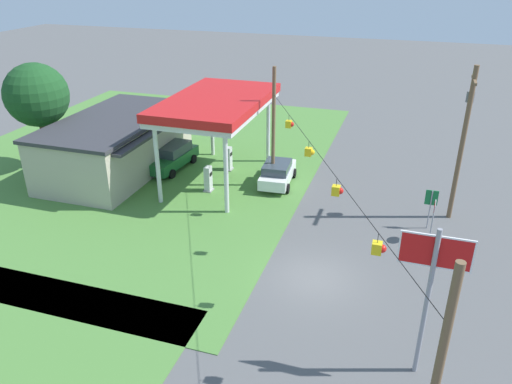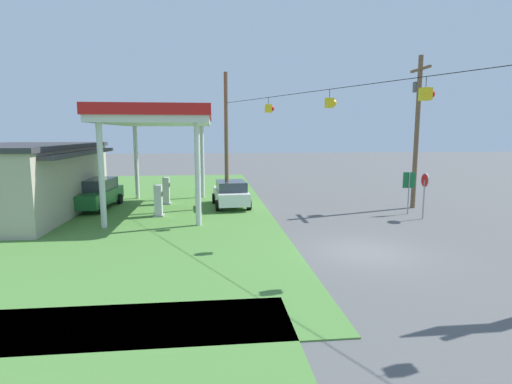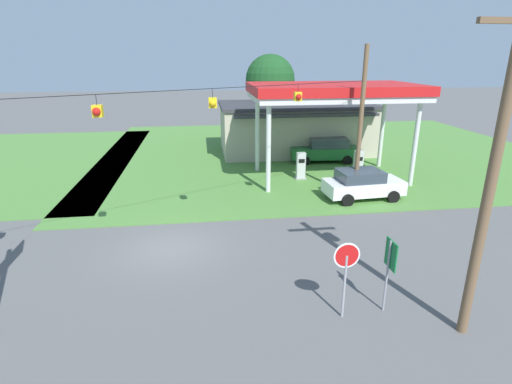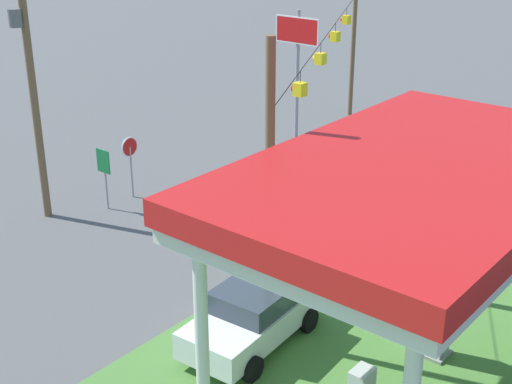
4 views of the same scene
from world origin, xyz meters
TOP-DOWN VIEW (x-y plane):
  - ground_plane at (0.00, 0.00)m, footprint 160.00×160.00m
  - grass_verge_station_corner at (11.61, 16.59)m, footprint 36.00×28.00m
  - gas_station_canopy at (9.61, 8.86)m, footprint 10.25×5.96m
  - gas_station_store at (9.10, 16.57)m, footprint 12.23×7.15m
  - fuel_pump_near at (7.69, 8.86)m, footprint 0.71×0.56m
  - fuel_pump_far at (11.54, 8.86)m, footprint 0.71×0.56m
  - car_at_pumps_front at (10.18, 4.75)m, footprint 4.41×2.35m
  - car_at_pumps_rear at (10.57, 12.96)m, footprint 5.15×2.41m
  - stop_sign_roadside at (5.52, -5.37)m, footprint 0.80×0.08m
  - stop_sign_overhead at (-4.71, -4.90)m, footprint 0.22×2.46m
  - route_sign at (6.95, -5.22)m, footprint 0.10×0.70m
  - utility_pole_main at (8.81, -6.48)m, footprint 2.20×0.44m
  - signal_span_gantry at (-0.00, -0.01)m, footprint 20.00×10.24m
  - tree_behind_station at (7.83, 21.74)m, footprint 4.46×4.46m

SIDE VIEW (x-z plane):
  - ground_plane at x=0.00m, z-range 0.00..0.00m
  - grass_verge_station_corner at x=11.61m, z-range 0.00..0.04m
  - fuel_pump_near at x=7.69m, z-range -0.04..1.73m
  - fuel_pump_far at x=11.54m, z-range -0.04..1.73m
  - car_at_pumps_front at x=10.18m, z-range 0.04..1.70m
  - car_at_pumps_rear at x=10.57m, z-range 0.03..1.85m
  - route_sign at x=6.95m, z-range 0.51..2.91m
  - stop_sign_roadside at x=5.52m, z-range 0.56..3.06m
  - gas_station_store at x=9.10m, z-range 0.02..3.99m
  - signal_span_gantry at x=0.00m, z-range 0.39..8.55m
  - stop_sign_overhead at x=-4.71m, z-range 1.42..7.64m
  - utility_pole_main at x=8.81m, z-range 0.55..9.70m
  - gas_station_canopy at x=9.61m, z-range 2.46..8.43m
  - tree_behind_station at x=7.83m, z-range 1.63..9.40m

